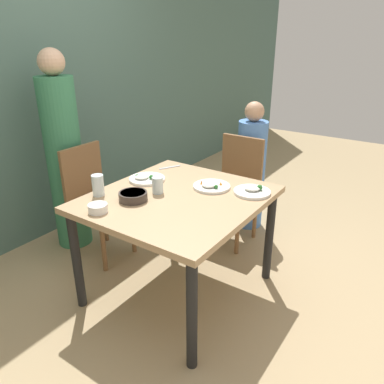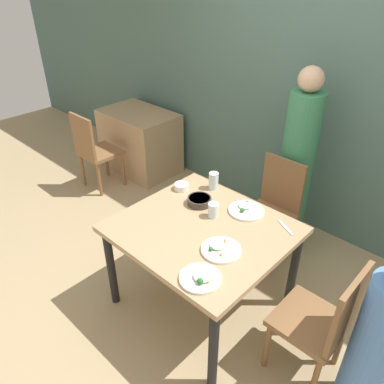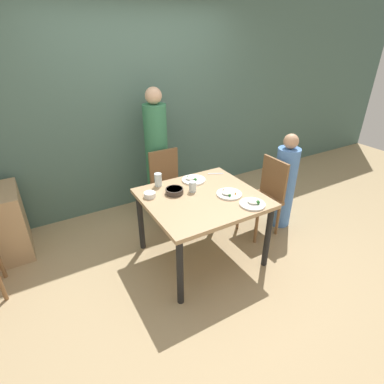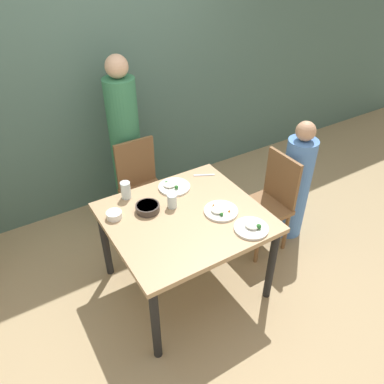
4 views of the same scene
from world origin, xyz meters
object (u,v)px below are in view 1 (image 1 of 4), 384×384
(chair_child_spot, at_px, (235,187))
(plate_rice_adult, at_px, (252,191))
(glass_water_tall, at_px, (98,185))
(chair_adult_spot, at_px, (95,199))
(person_child, at_px, (251,171))
(bowl_curry, at_px, (133,196))
(person_adult, at_px, (65,160))

(chair_child_spot, bearing_deg, plate_rice_adult, -53.43)
(chair_child_spot, height_order, glass_water_tall, chair_child_spot)
(plate_rice_adult, bearing_deg, chair_adult_spot, 102.91)
(person_child, relative_size, bowl_curry, 6.53)
(bowl_curry, bearing_deg, person_adult, 75.79)
(person_adult, relative_size, bowl_curry, 9.00)
(plate_rice_adult, relative_size, glass_water_tall, 1.75)
(person_adult, xyz_separation_m, glass_water_tall, (-0.31, -0.73, 0.05))
(chair_adult_spot, distance_m, plate_rice_adult, 1.28)
(plate_rice_adult, bearing_deg, person_adult, 100.36)
(plate_rice_adult, xyz_separation_m, glass_water_tall, (-0.59, 0.80, 0.05))
(chair_adult_spot, height_order, bowl_curry, chair_adult_spot)
(glass_water_tall, bearing_deg, person_child, -14.35)
(person_child, height_order, bowl_curry, person_child)
(bowl_curry, bearing_deg, plate_rice_adult, -47.07)
(person_child, bearing_deg, chair_adult_spot, 145.40)
(person_child, xyz_separation_m, glass_water_tall, (-1.47, 0.38, 0.27))
(person_adult, height_order, glass_water_tall, person_adult)
(chair_child_spot, distance_m, person_adult, 1.43)
(plate_rice_adult, bearing_deg, glass_water_tall, 126.47)
(person_child, height_order, plate_rice_adult, person_child)
(person_child, bearing_deg, plate_rice_adult, -153.98)
(bowl_curry, bearing_deg, person_child, -5.65)
(chair_adult_spot, xyz_separation_m, person_adult, (-0.00, 0.31, 0.27))
(chair_child_spot, distance_m, glass_water_tall, 1.27)
(chair_child_spot, bearing_deg, bowl_curry, -97.17)
(bowl_curry, xyz_separation_m, glass_water_tall, (-0.07, 0.24, 0.04))
(person_adult, xyz_separation_m, bowl_curry, (-0.25, -0.97, 0.01))
(glass_water_tall, bearing_deg, plate_rice_adult, -53.53)
(chair_adult_spot, bearing_deg, person_child, -34.60)
(person_child, bearing_deg, bowl_curry, 174.35)
(chair_child_spot, height_order, person_adult, person_adult)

